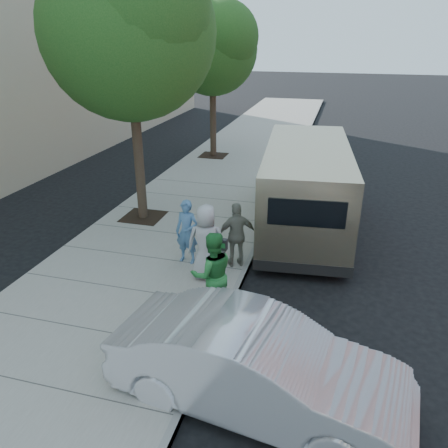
{
  "coord_description": "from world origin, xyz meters",
  "views": [
    {
      "loc": [
        3.37,
        -8.93,
        5.35
      ],
      "look_at": [
        0.82,
        0.42,
        1.1
      ],
      "focal_mm": 35.0,
      "sensor_mm": 36.0,
      "label": 1
    }
  ],
  "objects_px": {
    "sedan": "(258,367)",
    "person_gray_shirt": "(206,243)",
    "van": "(305,186)",
    "person_striped_polo": "(237,235)",
    "person_officer": "(187,232)",
    "tree_far": "(213,45)",
    "tree_near": "(130,25)",
    "person_green_shirt": "(212,274)",
    "parking_meter": "(220,257)"
  },
  "relations": [
    {
      "from": "sedan",
      "to": "person_striped_polo",
      "type": "bearing_deg",
      "value": 25.67
    },
    {
      "from": "parking_meter",
      "to": "person_officer",
      "type": "relative_size",
      "value": 0.94
    },
    {
      "from": "van",
      "to": "person_gray_shirt",
      "type": "bearing_deg",
      "value": -121.42
    },
    {
      "from": "sedan",
      "to": "person_striped_polo",
      "type": "xyz_separation_m",
      "value": [
        -1.31,
        4.04,
        0.2
      ]
    },
    {
      "from": "van",
      "to": "tree_far",
      "type": "bearing_deg",
      "value": 119.4
    },
    {
      "from": "tree_far",
      "to": "person_gray_shirt",
      "type": "xyz_separation_m",
      "value": [
        2.93,
        -10.55,
        -3.84
      ]
    },
    {
      "from": "tree_near",
      "to": "van",
      "type": "bearing_deg",
      "value": 9.31
    },
    {
      "from": "person_gray_shirt",
      "to": "person_striped_polo",
      "type": "height_order",
      "value": "person_gray_shirt"
    },
    {
      "from": "person_green_shirt",
      "to": "person_gray_shirt",
      "type": "bearing_deg",
      "value": -96.82
    },
    {
      "from": "person_officer",
      "to": "person_gray_shirt",
      "type": "relative_size",
      "value": 0.9
    },
    {
      "from": "sedan",
      "to": "person_gray_shirt",
      "type": "xyz_separation_m",
      "value": [
        -1.83,
        3.29,
        0.29
      ]
    },
    {
      "from": "tree_near",
      "to": "person_officer",
      "type": "xyz_separation_m",
      "value": [
        2.24,
        -2.34,
        -4.6
      ]
    },
    {
      "from": "person_officer",
      "to": "tree_far",
      "type": "bearing_deg",
      "value": 108.67
    },
    {
      "from": "tree_far",
      "to": "person_green_shirt",
      "type": "xyz_separation_m",
      "value": [
        3.45,
        -11.85,
        -3.85
      ]
    },
    {
      "from": "person_officer",
      "to": "person_green_shirt",
      "type": "height_order",
      "value": "person_green_shirt"
    },
    {
      "from": "tree_far",
      "to": "person_striped_polo",
      "type": "distance_m",
      "value": 11.11
    },
    {
      "from": "person_officer",
      "to": "person_gray_shirt",
      "type": "xyz_separation_m",
      "value": [
        0.68,
        -0.62,
        0.09
      ]
    },
    {
      "from": "parking_meter",
      "to": "sedan",
      "type": "relative_size",
      "value": 0.33
    },
    {
      "from": "person_green_shirt",
      "to": "person_gray_shirt",
      "type": "height_order",
      "value": "person_gray_shirt"
    },
    {
      "from": "parking_meter",
      "to": "person_green_shirt",
      "type": "height_order",
      "value": "person_green_shirt"
    },
    {
      "from": "tree_far",
      "to": "van",
      "type": "xyz_separation_m",
      "value": [
        4.75,
        -6.82,
        -3.57
      ]
    },
    {
      "from": "tree_near",
      "to": "person_striped_polo",
      "type": "bearing_deg",
      "value": -32.56
    },
    {
      "from": "van",
      "to": "person_gray_shirt",
      "type": "relative_size",
      "value": 3.86
    },
    {
      "from": "person_green_shirt",
      "to": "person_striped_polo",
      "type": "height_order",
      "value": "person_green_shirt"
    },
    {
      "from": "tree_far",
      "to": "person_green_shirt",
      "type": "bearing_deg",
      "value": -73.75
    },
    {
      "from": "tree_near",
      "to": "van",
      "type": "distance_m",
      "value": 6.41
    },
    {
      "from": "sedan",
      "to": "tree_near",
      "type": "bearing_deg",
      "value": 45.05
    },
    {
      "from": "person_striped_polo",
      "to": "tree_near",
      "type": "bearing_deg",
      "value": -60.05
    },
    {
      "from": "tree_far",
      "to": "person_officer",
      "type": "distance_m",
      "value": 10.92
    },
    {
      "from": "person_gray_shirt",
      "to": "sedan",
      "type": "bearing_deg",
      "value": 106.47
    },
    {
      "from": "tree_near",
      "to": "person_striped_polo",
      "type": "height_order",
      "value": "tree_near"
    },
    {
      "from": "tree_near",
      "to": "tree_far",
      "type": "height_order",
      "value": "tree_near"
    },
    {
      "from": "tree_near",
      "to": "person_gray_shirt",
      "type": "xyz_separation_m",
      "value": [
        2.93,
        -2.95,
        -4.51
      ]
    },
    {
      "from": "tree_far",
      "to": "sedan",
      "type": "distance_m",
      "value": 15.21
    },
    {
      "from": "parking_meter",
      "to": "sedan",
      "type": "height_order",
      "value": "parking_meter"
    },
    {
      "from": "van",
      "to": "parking_meter",
      "type": "bearing_deg",
      "value": -110.38
    },
    {
      "from": "tree_near",
      "to": "sedan",
      "type": "relative_size",
      "value": 1.65
    },
    {
      "from": "parking_meter",
      "to": "person_gray_shirt",
      "type": "xyz_separation_m",
      "value": [
        -0.58,
        0.93,
        -0.19
      ]
    },
    {
      "from": "sedan",
      "to": "person_striped_polo",
      "type": "relative_size",
      "value": 2.84
    },
    {
      "from": "tree_far",
      "to": "person_gray_shirt",
      "type": "relative_size",
      "value": 3.64
    },
    {
      "from": "sedan",
      "to": "person_green_shirt",
      "type": "bearing_deg",
      "value": 40.95
    },
    {
      "from": "sedan",
      "to": "person_green_shirt",
      "type": "xyz_separation_m",
      "value": [
        -1.31,
        2.0,
        0.28
      ]
    },
    {
      "from": "person_officer",
      "to": "person_green_shirt",
      "type": "xyz_separation_m",
      "value": [
        1.21,
        -1.91,
        0.08
      ]
    },
    {
      "from": "person_green_shirt",
      "to": "sedan",
      "type": "bearing_deg",
      "value": 94.3
    },
    {
      "from": "van",
      "to": "person_striped_polo",
      "type": "bearing_deg",
      "value": -118.87
    },
    {
      "from": "van",
      "to": "person_green_shirt",
      "type": "distance_m",
      "value": 5.2
    },
    {
      "from": "sedan",
      "to": "person_officer",
      "type": "xyz_separation_m",
      "value": [
        -2.52,
        3.91,
        0.2
      ]
    },
    {
      "from": "parking_meter",
      "to": "person_striped_polo",
      "type": "bearing_deg",
      "value": 99.18
    },
    {
      "from": "parking_meter",
      "to": "person_officer",
      "type": "bearing_deg",
      "value": 136.67
    },
    {
      "from": "person_green_shirt",
      "to": "person_striped_polo",
      "type": "xyz_separation_m",
      "value": [
        0.0,
        2.04,
        -0.08
      ]
    }
  ]
}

